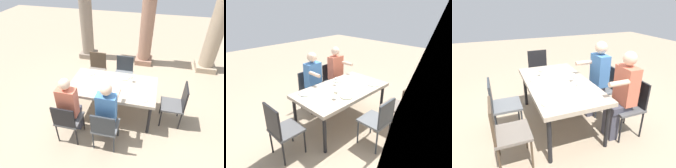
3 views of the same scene
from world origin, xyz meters
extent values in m
plane|color=gray|center=(0.00, 0.00, 0.00)|extent=(16.00, 16.00, 0.00)
cube|color=tan|center=(0.00, 0.00, 0.72)|extent=(1.77, 0.99, 0.06)
cylinder|color=black|center=(-0.81, 0.41, 0.34)|extent=(0.06, 0.06, 0.69)
cylinder|color=black|center=(0.81, 0.41, 0.34)|extent=(0.06, 0.06, 0.69)
cylinder|color=black|center=(-0.81, -0.41, 0.34)|extent=(0.06, 0.06, 0.69)
cylinder|color=black|center=(0.81, -0.41, 0.34)|extent=(0.06, 0.06, 0.69)
cube|color=#6A6158|center=(-0.63, 0.83, 0.46)|extent=(0.44, 0.44, 0.04)
cube|color=#473828|center=(-0.63, 1.03, 0.68)|extent=(0.42, 0.03, 0.45)
cylinder|color=#473828|center=(-0.82, 0.64, 0.22)|extent=(0.03, 0.03, 0.44)
cylinder|color=#473828|center=(-0.44, 0.64, 0.22)|extent=(0.03, 0.03, 0.44)
cylinder|color=#473828|center=(-0.82, 1.02, 0.22)|extent=(0.03, 0.03, 0.44)
cylinder|color=#473828|center=(-0.44, 1.02, 0.22)|extent=(0.03, 0.03, 0.44)
cube|color=#4F4F50|center=(-0.63, -0.83, 0.46)|extent=(0.44, 0.44, 0.04)
cube|color=black|center=(-0.63, -1.03, 0.67)|extent=(0.42, 0.03, 0.42)
cylinder|color=black|center=(-0.44, -0.64, 0.22)|extent=(0.03, 0.03, 0.44)
cylinder|color=black|center=(-0.82, -0.64, 0.22)|extent=(0.03, 0.03, 0.44)
cylinder|color=black|center=(-0.44, -1.02, 0.22)|extent=(0.03, 0.03, 0.44)
cylinder|color=black|center=(-0.82, -1.02, 0.22)|extent=(0.03, 0.03, 0.44)
cube|color=#5B5E61|center=(0.07, 0.83, 0.47)|extent=(0.44, 0.44, 0.04)
cube|color=#2D3338|center=(0.07, 1.03, 0.68)|extent=(0.42, 0.03, 0.42)
cylinder|color=#2D3338|center=(-0.12, 0.64, 0.23)|extent=(0.03, 0.03, 0.45)
cylinder|color=#2D3338|center=(0.26, 0.64, 0.23)|extent=(0.03, 0.03, 0.45)
cylinder|color=#2D3338|center=(-0.12, 1.02, 0.23)|extent=(0.03, 0.03, 0.45)
cylinder|color=#2D3338|center=(0.26, 1.02, 0.23)|extent=(0.03, 0.03, 0.45)
cube|color=#5B5E61|center=(0.07, -0.83, 0.45)|extent=(0.44, 0.44, 0.04)
cube|color=#2D3338|center=(0.07, -1.03, 0.65)|extent=(0.42, 0.03, 0.42)
cylinder|color=#2D3338|center=(0.26, -0.64, 0.21)|extent=(0.03, 0.03, 0.43)
cylinder|color=#2D3338|center=(-0.12, -0.64, 0.21)|extent=(0.03, 0.03, 0.43)
cylinder|color=#2D3338|center=(0.26, -1.02, 0.21)|extent=(0.03, 0.03, 0.43)
cylinder|color=#2D3338|center=(-0.12, -1.02, 0.21)|extent=(0.03, 0.03, 0.43)
cube|color=#4F4F50|center=(1.23, 0.00, 0.45)|extent=(0.44, 0.44, 0.04)
cube|color=black|center=(1.43, 0.00, 0.69)|extent=(0.03, 0.42, 0.49)
cylinder|color=black|center=(1.04, 0.19, 0.21)|extent=(0.03, 0.03, 0.43)
cylinder|color=black|center=(1.04, -0.19, 0.21)|extent=(0.03, 0.03, 0.43)
cylinder|color=black|center=(1.42, 0.19, 0.21)|extent=(0.03, 0.03, 0.43)
cylinder|color=black|center=(1.42, -0.19, 0.21)|extent=(0.03, 0.03, 0.43)
cube|color=#3F3F4C|center=(-0.63, -0.60, 0.23)|extent=(0.24, 0.14, 0.46)
cube|color=#3F3F4C|center=(-0.63, -0.69, 0.51)|extent=(0.28, 0.32, 0.10)
cube|color=#CC664C|center=(-0.63, -0.80, 0.84)|extent=(0.34, 0.20, 0.55)
sphere|color=beige|center=(-0.63, -0.80, 1.23)|extent=(0.19, 0.19, 0.19)
cylinder|color=beige|center=(-0.77, -0.56, 0.96)|extent=(0.07, 0.30, 0.07)
cube|color=#3F3F4C|center=(0.07, -0.58, 0.23)|extent=(0.24, 0.14, 0.46)
cube|color=#3F3F4C|center=(0.07, -0.67, 0.51)|extent=(0.28, 0.32, 0.10)
cube|color=#3F72B2|center=(0.07, -0.78, 0.83)|extent=(0.34, 0.20, 0.55)
sphere|color=beige|center=(0.07, -0.78, 1.23)|extent=(0.20, 0.20, 0.20)
cylinder|color=beige|center=(0.21, -0.54, 0.95)|extent=(0.07, 0.30, 0.07)
cube|color=gray|center=(-1.40, 2.44, 0.08)|extent=(0.50, 0.50, 0.16)
cylinder|color=gray|center=(-1.40, 2.44, 1.48)|extent=(0.38, 0.38, 2.65)
cube|color=#936B56|center=(0.44, 2.44, 0.08)|extent=(0.51, 0.51, 0.16)
cylinder|color=#936B56|center=(0.44, 2.44, 1.39)|extent=(0.39, 0.39, 2.46)
cube|color=tan|center=(2.29, 2.44, 0.08)|extent=(0.55, 0.55, 0.16)
cylinder|color=tan|center=(2.29, 2.44, 1.46)|extent=(0.43, 0.43, 2.61)
cylinder|color=white|center=(-0.59, 0.33, 0.75)|extent=(0.23, 0.23, 0.01)
torus|color=#A4C786|center=(-0.59, 0.33, 0.76)|extent=(0.23, 0.23, 0.01)
cube|color=silver|center=(-0.74, 0.33, 0.75)|extent=(0.02, 0.17, 0.01)
cube|color=silver|center=(-0.44, 0.33, 0.75)|extent=(0.04, 0.17, 0.01)
cylinder|color=white|center=(-0.23, -0.32, 0.75)|extent=(0.22, 0.22, 0.01)
torus|color=#A4C786|center=(-0.23, -0.32, 0.76)|extent=(0.22, 0.22, 0.01)
cylinder|color=white|center=(-0.07, -0.22, 0.75)|extent=(0.06, 0.06, 0.00)
cylinder|color=white|center=(-0.07, -0.22, 0.79)|extent=(0.01, 0.01, 0.08)
sphere|color=white|center=(-0.07, -0.22, 0.86)|extent=(0.07, 0.07, 0.07)
cube|color=silver|center=(-0.38, -0.32, 0.75)|extent=(0.03, 0.17, 0.01)
cube|color=silver|center=(-0.08, -0.32, 0.75)|extent=(0.03, 0.17, 0.01)
cylinder|color=silver|center=(0.18, 0.30, 0.75)|extent=(0.22, 0.22, 0.01)
torus|color=#A0BE77|center=(0.18, 0.30, 0.76)|extent=(0.22, 0.22, 0.01)
cylinder|color=white|center=(0.35, 0.20, 0.75)|extent=(0.06, 0.06, 0.00)
cylinder|color=white|center=(0.35, 0.20, 0.79)|extent=(0.01, 0.01, 0.08)
sphere|color=#F2EFCC|center=(0.35, 0.20, 0.87)|extent=(0.07, 0.07, 0.07)
cube|color=silver|center=(0.03, 0.30, 0.75)|extent=(0.03, 0.17, 0.01)
cube|color=silver|center=(0.33, 0.30, 0.75)|extent=(0.02, 0.17, 0.01)
cylinder|color=white|center=(0.62, -0.31, 0.75)|extent=(0.23, 0.23, 0.01)
torus|color=#A9CD91|center=(0.62, -0.31, 0.76)|extent=(0.24, 0.24, 0.01)
cube|color=silver|center=(0.47, -0.31, 0.75)|extent=(0.02, 0.17, 0.01)
cube|color=silver|center=(0.77, -0.31, 0.75)|extent=(0.02, 0.17, 0.01)
camera|label=1|loc=(0.72, -3.09, 3.07)|focal=30.78mm
camera|label=2|loc=(2.37, 2.26, 2.27)|focal=30.36mm
camera|label=3|loc=(-2.61, 0.92, 1.95)|focal=30.48mm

